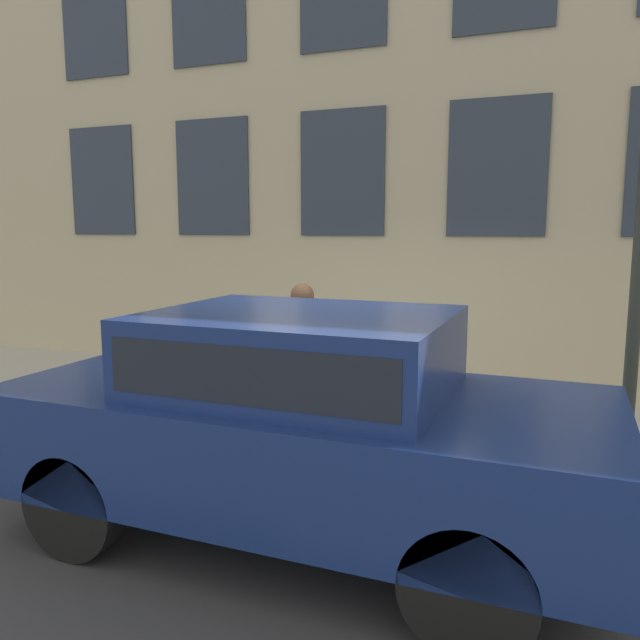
# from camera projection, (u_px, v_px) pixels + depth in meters

# --- Properties ---
(ground_plane) EXTENTS (80.00, 80.00, 0.00)m
(ground_plane) POSITION_uv_depth(u_px,v_px,m) (335.00, 471.00, 5.99)
(ground_plane) COLOR #38383A
(sidewalk) EXTENTS (3.08, 60.00, 0.14)m
(sidewalk) POSITION_uv_depth(u_px,v_px,m) (380.00, 419.00, 7.39)
(sidewalk) COLOR #B2ADA3
(sidewalk) RESTS_ON ground_plane
(building_facade) EXTENTS (0.33, 40.00, 9.28)m
(building_facade) POSITION_uv_depth(u_px,v_px,m) (421.00, 50.00, 8.27)
(building_facade) COLOR #C6B793
(building_facade) RESTS_ON ground_plane
(fire_hydrant) EXTENTS (0.34, 0.45, 0.79)m
(fire_hydrant) POSITION_uv_depth(u_px,v_px,m) (338.00, 403.00, 6.37)
(fire_hydrant) COLOR #2D7260
(fire_hydrant) RESTS_ON sidewalk
(person) EXTENTS (0.38, 0.25, 1.59)m
(person) POSITION_uv_depth(u_px,v_px,m) (303.00, 342.00, 6.72)
(person) COLOR #726651
(person) RESTS_ON sidewalk
(parked_car_navy_near) EXTENTS (1.94, 4.42, 1.72)m
(parked_car_navy_near) POSITION_uv_depth(u_px,v_px,m) (301.00, 415.00, 4.59)
(parked_car_navy_near) COLOR black
(parked_car_navy_near) RESTS_ON ground_plane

